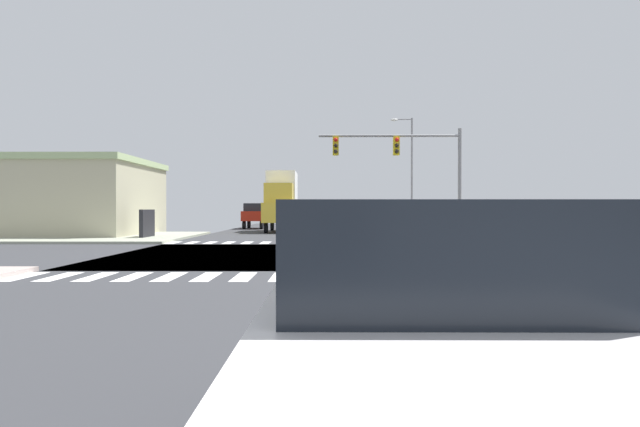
{
  "coord_description": "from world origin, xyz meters",
  "views": [
    {
      "loc": [
        1.42,
        -21.76,
        1.84
      ],
      "look_at": [
        1.19,
        8.74,
        1.57
      ],
      "focal_mm": 30.16,
      "sensor_mm": 36.0,
      "label": 1
    }
  ],
  "objects": [
    {
      "name": "ground",
      "position": [
        0.0,
        0.0,
        -0.03
      ],
      "size": [
        90.0,
        90.0,
        0.05
      ],
      "color": "#333438"
    },
    {
      "name": "sidewalk_corner_ne",
      "position": [
        13.0,
        12.0,
        0.07
      ],
      "size": [
        12.0,
        12.0,
        0.14
      ],
      "color": "#A09B91",
      "rests_on": "ground"
    },
    {
      "name": "sidewalk_corner_nw",
      "position": [
        -13.0,
        12.0,
        0.07
      ],
      "size": [
        12.0,
        12.0,
        0.14
      ],
      "color": "#999E8A",
      "rests_on": "ground"
    },
    {
      "name": "crosswalk_near",
      "position": [
        -0.25,
        -7.3,
        0.0
      ],
      "size": [
        13.5,
        2.0,
        0.01
      ],
      "color": "white",
      "rests_on": "ground"
    },
    {
      "name": "crosswalk_far",
      "position": [
        -0.25,
        7.3,
        0.0
      ],
      "size": [
        13.5,
        2.0,
        0.01
      ],
      "color": "white",
      "rests_on": "ground"
    },
    {
      "name": "traffic_signal_mast",
      "position": [
        5.73,
        7.43,
        4.63
      ],
      "size": [
        7.76,
        0.55,
        6.21
      ],
      "color": "gray",
      "rests_on": "ground"
    },
    {
      "name": "street_lamp",
      "position": [
        8.16,
        20.8,
        5.32
      ],
      "size": [
        1.78,
        0.32,
        9.03
      ],
      "color": "gray",
      "rests_on": "ground"
    },
    {
      "name": "bank_building",
      "position": [
        -16.01,
        14.72,
        2.6
      ],
      "size": [
        12.19,
        10.35,
        5.18
      ],
      "color": "#B3AD8E",
      "rests_on": "ground"
    },
    {
      "name": "suv_nearside_1",
      "position": [
        -5.0,
        28.08,
        1.39
      ],
      "size": [
        1.96,
        4.6,
        2.34
      ],
      "rotation": [
        0.0,
        0.0,
        3.14
      ],
      "color": "black",
      "rests_on": "ground"
    },
    {
      "name": "sedan_farside_1",
      "position": [
        2.0,
        -18.47,
        1.12
      ],
      "size": [
        1.8,
        4.3,
        1.88
      ],
      "color": "black",
      "rests_on": "ground"
    },
    {
      "name": "box_truck_queued_1",
      "position": [
        -2.0,
        21.33,
        2.56
      ],
      "size": [
        2.4,
        7.2,
        4.85
      ],
      "rotation": [
        0.0,
        0.0,
        3.14
      ],
      "color": "black",
      "rests_on": "ground"
    }
  ]
}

